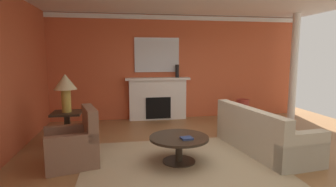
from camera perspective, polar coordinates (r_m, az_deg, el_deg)
name	(u,v)px	position (r m, az deg, el deg)	size (l,w,h in m)	color
ground_plane	(208,155)	(5.18, 8.34, -12.54)	(9.04, 9.04, 0.00)	olive
wall_fireplace	(175,67)	(7.97, 1.38, 5.47)	(7.55, 0.12, 2.94)	#C65633
crown_moulding	(175,18)	(7.96, 1.53, 15.48)	(7.55, 0.08, 0.12)	white
area_rug	(179,162)	(4.82, 2.28, -14.02)	(3.20, 2.45, 0.01)	tan
fireplace	(158,100)	(7.77, -2.16, -1.30)	(1.80, 0.35, 1.19)	white
mantel_mirror	(157,55)	(7.79, -2.33, 8.02)	(1.26, 0.04, 0.96)	silver
sofa	(262,136)	(5.54, 19.00, -8.30)	(1.16, 2.20, 0.85)	#BCB299
armchair_near_window	(74,147)	(4.88, -19.02, -10.40)	(0.97, 0.97, 0.95)	brown
coffee_table	(179,143)	(4.70, 2.30, -10.29)	(1.00, 1.00, 0.45)	#2D2319
side_table	(68,127)	(5.83, -20.16, -6.52)	(0.56, 0.56, 0.70)	#2D2319
table_lamp	(65,86)	(5.69, -20.55, 1.56)	(0.44, 0.44, 0.75)	#B28E38
vase_mantel_right	(177,71)	(7.72, 1.92, 4.69)	(0.11, 0.11, 0.36)	black
vase_tall_corner	(243,109)	(8.22, 15.24, -3.09)	(0.35, 0.35, 0.56)	#9E3328
book_red_cover	(187,138)	(4.54, 3.88, -9.26)	(0.18, 0.17, 0.03)	navy
column_white	(294,68)	(8.33, 24.69, 4.86)	(0.20, 0.20, 2.94)	white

